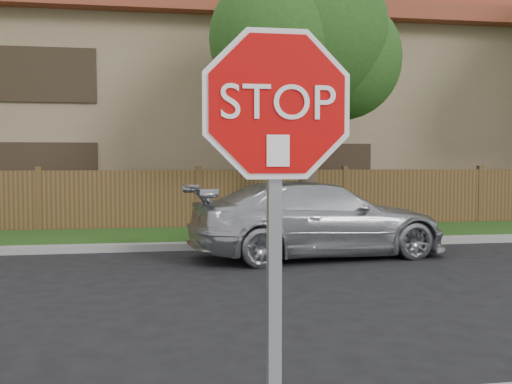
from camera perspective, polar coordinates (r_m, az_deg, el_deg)
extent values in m
cube|color=gray|center=(12.63, -4.41, -5.11)|extent=(70.00, 0.30, 0.15)
cube|color=#1E4714|center=(14.26, -5.01, -4.22)|extent=(70.00, 3.00, 0.12)
cube|color=#4D341B|center=(15.78, -5.49, -0.81)|extent=(70.00, 0.12, 1.60)
cube|color=#95805C|center=(21.36, -6.62, 6.12)|extent=(34.00, 8.00, 6.00)
cube|color=brown|center=(21.77, -6.67, 14.70)|extent=(35.20, 9.20, 0.50)
cube|color=brown|center=(21.90, -6.68, 16.23)|extent=(33.00, 5.50, 0.70)
cylinder|color=#382B21|center=(14.46, 4.92, 3.43)|extent=(0.44, 0.44, 3.92)
sphere|color=#244B17|center=(14.77, 4.98, 14.91)|extent=(3.80, 3.80, 3.80)
sphere|color=#244B17|center=(15.20, 8.04, 12.41)|extent=(3.00, 3.00, 3.00)
sphere|color=#244B17|center=(14.16, 2.16, 14.28)|extent=(3.20, 3.20, 3.20)
cube|color=gray|center=(2.99, 1.74, -9.20)|extent=(0.06, 0.06, 2.30)
cylinder|color=white|center=(2.87, 2.03, 8.35)|extent=(1.01, 0.02, 1.01)
cylinder|color=#B70707|center=(2.86, 2.07, 8.37)|extent=(0.93, 0.02, 0.93)
cube|color=white|center=(2.83, 2.12, 3.96)|extent=(0.11, 0.00, 0.15)
imported|color=#B1B2B8|center=(11.63, 5.95, -2.59)|extent=(5.23, 2.63, 1.46)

